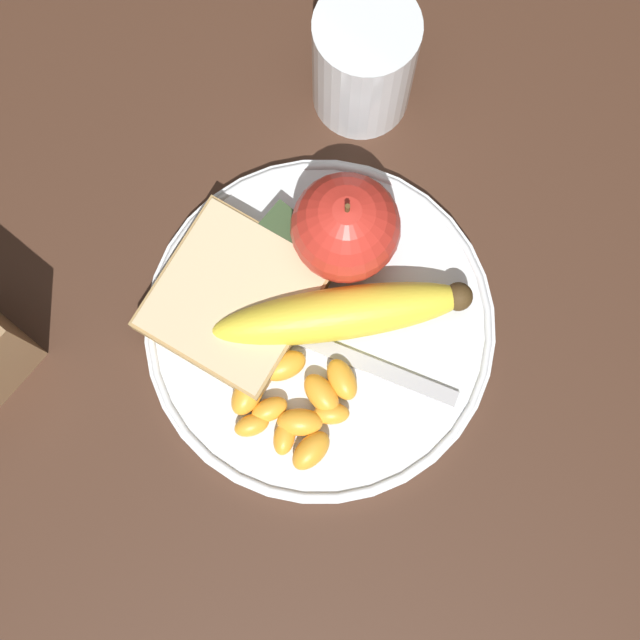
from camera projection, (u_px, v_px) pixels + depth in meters
ground_plane at (320, 328)px, 0.69m from camera, size 3.00×3.00×0.00m
plate at (320, 326)px, 0.69m from camera, size 0.27×0.27×0.01m
juice_glass at (364, 65)px, 0.68m from camera, size 0.08×0.08×0.11m
apple at (346, 228)px, 0.65m from camera, size 0.08×0.08×0.09m
banana at (343, 313)px, 0.66m from camera, size 0.17×0.16×0.04m
bread_slice at (234, 298)px, 0.67m from camera, size 0.13×0.13×0.02m
fork at (315, 342)px, 0.68m from camera, size 0.08×0.19×0.00m
jam_packet at (280, 239)px, 0.68m from camera, size 0.04×0.04×0.02m
orange_segment_0 at (248, 394)px, 0.66m from camera, size 0.04×0.03×0.02m
orange_segment_1 at (300, 422)px, 0.66m from camera, size 0.04×0.04×0.02m
orange_segment_2 at (252, 425)px, 0.66m from camera, size 0.03×0.03×0.01m
orange_segment_3 at (311, 451)px, 0.65m from camera, size 0.04×0.02×0.02m
orange_segment_4 at (342, 379)px, 0.66m from camera, size 0.03×0.04×0.02m
orange_segment_5 at (321, 394)px, 0.66m from camera, size 0.03×0.04×0.02m
orange_segment_6 at (331, 413)px, 0.66m from camera, size 0.03×0.03×0.02m
orange_segment_7 at (283, 365)px, 0.67m from camera, size 0.04×0.03×0.02m
orange_segment_8 at (269, 410)px, 0.66m from camera, size 0.03×0.03×0.02m
orange_segment_9 at (284, 437)px, 0.66m from camera, size 0.03×0.03×0.01m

